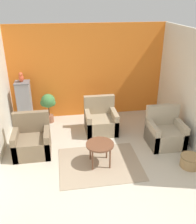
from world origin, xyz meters
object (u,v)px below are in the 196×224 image
armchair_right (165,133)px  birdcage (25,104)px  armchair_middle (101,121)px  parrot (21,77)px  armchair_left (32,142)px  potted_plant (48,104)px  coffee_table (100,146)px  wicker_basket (190,161)px

armchair_right → birdcage: 3.83m
armchair_middle → parrot: 2.41m
armchair_left → potted_plant: size_ratio=1.09×
coffee_table → armchair_right: size_ratio=0.64×
parrot → wicker_basket: size_ratio=0.63×
coffee_table → armchair_middle: armchair_middle is taller
armchair_left → armchair_right: size_ratio=1.00×
potted_plant → armchair_right: bearing=-30.5°
armchair_left → parrot: bearing=100.6°
birdcage → coffee_table: bearing=-51.3°
coffee_table → parrot: parrot is taller
parrot → potted_plant: parrot is taller
armchair_middle → potted_plant: (-1.38, 0.79, 0.28)m
parrot → armchair_left: bearing=-79.4°
coffee_table → armchair_left: (-1.47, 0.68, -0.16)m
birdcage → wicker_basket: bearing=-35.2°
wicker_basket → potted_plant: bearing=139.0°
armchair_left → parrot: 1.88m
armchair_left → wicker_basket: size_ratio=2.17×
potted_plant → wicker_basket: bearing=-41.0°
parrot → birdcage: bearing=-90.0°
armchair_right → wicker_basket: bearing=-78.7°
armchair_middle → potted_plant: armchair_middle is taller
coffee_table → birdcage: birdcage is taller
birdcage → potted_plant: (0.64, 0.04, -0.03)m
armchair_middle → armchair_right: bearing=-31.1°
armchair_middle → parrot: (-2.02, 0.75, 1.09)m
coffee_table → wicker_basket: (1.90, -0.39, -0.32)m
birdcage → parrot: size_ratio=4.65×
coffee_table → potted_plant: potted_plant is taller
armchair_middle → birdcage: bearing=159.6°
potted_plant → coffee_table: bearing=-63.4°
birdcage → potted_plant: birdcage is taller
coffee_table → parrot: size_ratio=2.19×
armchair_middle → potted_plant: size_ratio=1.09×
parrot → wicker_basket: 4.64m
coffee_table → wicker_basket: 1.97m
armchair_right → potted_plant: armchair_right is taller
birdcage → wicker_basket: birdcage is taller
coffee_table → wicker_basket: coffee_table is taller
birdcage → armchair_left: bearing=-79.3°
coffee_table → parrot: bearing=128.7°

